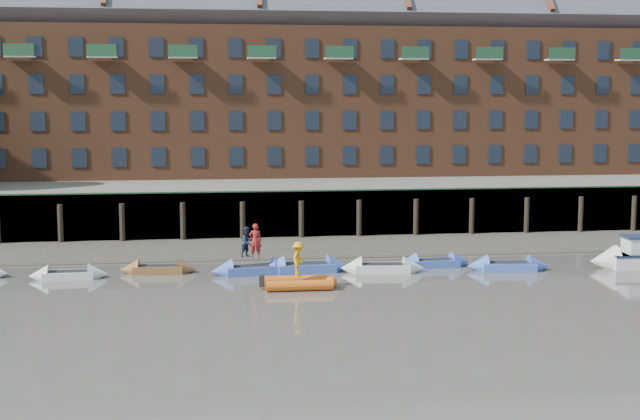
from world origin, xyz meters
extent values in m
plane|color=#57524C|center=(0.00, 0.00, 0.00)|extent=(220.00, 220.00, 0.00)
cube|color=#3D382F|center=(0.00, 18.00, 0.00)|extent=(110.00, 8.00, 0.50)
cube|color=#4C4336|center=(0.00, 14.60, 0.00)|extent=(110.00, 1.60, 0.10)
cube|color=#2D2A26|center=(0.00, 22.40, 1.60)|extent=(110.00, 0.80, 3.20)
cylinder|color=black|center=(-14.00, 21.75, 1.30)|extent=(0.36, 0.36, 2.60)
cylinder|color=black|center=(-10.00, 21.75, 1.30)|extent=(0.36, 0.36, 2.60)
cylinder|color=black|center=(-6.00, 21.75, 1.30)|extent=(0.36, 0.36, 2.60)
cylinder|color=black|center=(-2.00, 21.75, 1.30)|extent=(0.36, 0.36, 2.60)
cylinder|color=black|center=(2.00, 21.75, 1.30)|extent=(0.36, 0.36, 2.60)
cylinder|color=black|center=(6.00, 21.75, 1.30)|extent=(0.36, 0.36, 2.60)
cylinder|color=black|center=(10.00, 21.75, 1.30)|extent=(0.36, 0.36, 2.60)
cylinder|color=black|center=(14.00, 21.75, 1.30)|extent=(0.36, 0.36, 2.60)
cylinder|color=black|center=(18.00, 21.75, 1.30)|extent=(0.36, 0.36, 2.60)
cylinder|color=black|center=(22.00, 21.75, 1.30)|extent=(0.36, 0.36, 2.60)
cylinder|color=black|center=(26.00, 21.75, 1.30)|extent=(0.36, 0.36, 2.60)
cube|color=#264C2D|center=(0.00, 22.10, 3.25)|extent=(110.00, 0.06, 0.10)
cube|color=#5E594D|center=(0.00, 36.00, 1.60)|extent=(110.00, 28.00, 3.20)
cube|color=brown|center=(0.00, 37.00, 9.20)|extent=(80.00, 10.00, 12.00)
cube|color=#42444C|center=(0.00, 37.00, 16.40)|extent=(80.60, 15.56, 15.56)
cube|color=black|center=(-17.00, 31.98, 5.00)|extent=(1.10, 0.12, 1.50)
cube|color=black|center=(-14.00, 31.98, 5.00)|extent=(1.10, 0.12, 1.50)
cube|color=black|center=(-11.00, 31.98, 5.00)|extent=(1.10, 0.12, 1.50)
cube|color=black|center=(-8.00, 31.98, 5.00)|extent=(1.10, 0.12, 1.50)
cube|color=black|center=(-5.00, 31.98, 5.00)|extent=(1.10, 0.12, 1.50)
cube|color=black|center=(-2.00, 31.98, 5.00)|extent=(1.10, 0.12, 1.50)
cube|color=black|center=(1.00, 31.98, 5.00)|extent=(1.10, 0.12, 1.50)
cube|color=black|center=(4.00, 31.98, 5.00)|extent=(1.10, 0.12, 1.50)
cube|color=black|center=(7.00, 31.98, 5.00)|extent=(1.10, 0.12, 1.50)
cube|color=black|center=(10.00, 31.98, 5.00)|extent=(1.10, 0.12, 1.50)
cube|color=black|center=(13.00, 31.98, 5.00)|extent=(1.10, 0.12, 1.50)
cube|color=black|center=(16.00, 31.98, 5.00)|extent=(1.10, 0.12, 1.50)
cube|color=black|center=(19.00, 31.98, 5.00)|extent=(1.10, 0.12, 1.50)
cube|color=black|center=(22.00, 31.98, 5.00)|extent=(1.10, 0.12, 1.50)
cube|color=black|center=(25.00, 31.98, 5.00)|extent=(1.10, 0.12, 1.50)
cube|color=black|center=(28.00, 31.98, 5.00)|extent=(1.10, 0.12, 1.50)
cube|color=black|center=(31.00, 31.98, 5.00)|extent=(1.10, 0.12, 1.50)
cube|color=black|center=(-17.00, 31.98, 7.80)|extent=(1.10, 0.12, 1.50)
cube|color=black|center=(-14.00, 31.98, 7.80)|extent=(1.10, 0.12, 1.50)
cube|color=black|center=(-11.00, 31.98, 7.80)|extent=(1.10, 0.12, 1.50)
cube|color=black|center=(-8.00, 31.98, 7.80)|extent=(1.10, 0.12, 1.50)
cube|color=black|center=(-5.00, 31.98, 7.80)|extent=(1.10, 0.12, 1.50)
cube|color=black|center=(-2.00, 31.98, 7.80)|extent=(1.10, 0.12, 1.50)
cube|color=black|center=(1.00, 31.98, 7.80)|extent=(1.10, 0.12, 1.50)
cube|color=black|center=(4.00, 31.98, 7.80)|extent=(1.10, 0.12, 1.50)
cube|color=black|center=(7.00, 31.98, 7.80)|extent=(1.10, 0.12, 1.50)
cube|color=black|center=(10.00, 31.98, 7.80)|extent=(1.10, 0.12, 1.50)
cube|color=black|center=(13.00, 31.98, 7.80)|extent=(1.10, 0.12, 1.50)
cube|color=black|center=(16.00, 31.98, 7.80)|extent=(1.10, 0.12, 1.50)
cube|color=black|center=(19.00, 31.98, 7.80)|extent=(1.10, 0.12, 1.50)
cube|color=black|center=(22.00, 31.98, 7.80)|extent=(1.10, 0.12, 1.50)
cube|color=black|center=(25.00, 31.98, 7.80)|extent=(1.10, 0.12, 1.50)
cube|color=black|center=(28.00, 31.98, 7.80)|extent=(1.10, 0.12, 1.50)
cube|color=black|center=(31.00, 31.98, 7.80)|extent=(1.10, 0.12, 1.50)
cube|color=black|center=(-17.00, 31.98, 10.60)|extent=(1.10, 0.12, 1.50)
cube|color=black|center=(-14.00, 31.98, 10.60)|extent=(1.10, 0.12, 1.50)
cube|color=black|center=(-11.00, 31.98, 10.60)|extent=(1.10, 0.12, 1.50)
cube|color=black|center=(-8.00, 31.98, 10.60)|extent=(1.10, 0.12, 1.50)
cube|color=black|center=(-5.00, 31.98, 10.60)|extent=(1.10, 0.12, 1.50)
cube|color=black|center=(-2.00, 31.98, 10.60)|extent=(1.10, 0.12, 1.50)
cube|color=black|center=(1.00, 31.98, 10.60)|extent=(1.10, 0.12, 1.50)
cube|color=black|center=(4.00, 31.98, 10.60)|extent=(1.10, 0.12, 1.50)
cube|color=black|center=(7.00, 31.98, 10.60)|extent=(1.10, 0.12, 1.50)
cube|color=black|center=(10.00, 31.98, 10.60)|extent=(1.10, 0.12, 1.50)
cube|color=black|center=(13.00, 31.98, 10.60)|extent=(1.10, 0.12, 1.50)
cube|color=black|center=(16.00, 31.98, 10.60)|extent=(1.10, 0.12, 1.50)
cube|color=black|center=(19.00, 31.98, 10.60)|extent=(1.10, 0.12, 1.50)
cube|color=black|center=(22.00, 31.98, 10.60)|extent=(1.10, 0.12, 1.50)
cube|color=black|center=(25.00, 31.98, 10.60)|extent=(1.10, 0.12, 1.50)
cube|color=black|center=(28.00, 31.98, 10.60)|extent=(1.10, 0.12, 1.50)
cube|color=black|center=(31.00, 31.98, 10.60)|extent=(1.10, 0.12, 1.50)
cube|color=black|center=(-17.00, 31.98, 13.40)|extent=(1.10, 0.12, 1.50)
cube|color=black|center=(-14.00, 31.98, 13.40)|extent=(1.10, 0.12, 1.50)
cube|color=black|center=(-11.00, 31.98, 13.40)|extent=(1.10, 0.12, 1.50)
cube|color=black|center=(-8.00, 31.98, 13.40)|extent=(1.10, 0.12, 1.50)
cube|color=black|center=(-5.00, 31.98, 13.40)|extent=(1.10, 0.12, 1.50)
cube|color=black|center=(-2.00, 31.98, 13.40)|extent=(1.10, 0.12, 1.50)
cube|color=black|center=(1.00, 31.98, 13.40)|extent=(1.10, 0.12, 1.50)
cube|color=black|center=(4.00, 31.98, 13.40)|extent=(1.10, 0.12, 1.50)
cube|color=black|center=(7.00, 31.98, 13.40)|extent=(1.10, 0.12, 1.50)
cube|color=black|center=(10.00, 31.98, 13.40)|extent=(1.10, 0.12, 1.50)
cube|color=black|center=(13.00, 31.98, 13.40)|extent=(1.10, 0.12, 1.50)
cube|color=black|center=(16.00, 31.98, 13.40)|extent=(1.10, 0.12, 1.50)
cube|color=black|center=(19.00, 31.98, 13.40)|extent=(1.10, 0.12, 1.50)
cube|color=black|center=(22.00, 31.98, 13.40)|extent=(1.10, 0.12, 1.50)
cube|color=black|center=(25.00, 31.98, 13.40)|extent=(1.10, 0.12, 1.50)
cube|color=black|center=(28.00, 31.98, 13.40)|extent=(1.10, 0.12, 1.50)
cube|color=black|center=(31.00, 31.98, 13.40)|extent=(1.10, 0.12, 1.50)
cube|color=silver|center=(-11.79, 9.83, 0.21)|extent=(2.69, 1.32, 0.41)
cone|color=silver|center=(-10.26, 9.91, 0.21)|extent=(1.08, 1.24, 1.19)
cone|color=silver|center=(-13.33, 9.75, 0.21)|extent=(1.08, 1.24, 1.19)
cube|color=black|center=(-11.79, 9.83, 0.39)|extent=(2.24, 1.00, 0.06)
cube|color=brown|center=(-7.11, 10.78, 0.21)|extent=(2.76, 1.35, 0.42)
cone|color=brown|center=(-5.53, 10.71, 0.21)|extent=(1.11, 1.27, 1.22)
cone|color=brown|center=(-8.69, 10.85, 0.21)|extent=(1.11, 1.27, 1.22)
cube|color=black|center=(-7.11, 10.78, 0.40)|extent=(2.30, 1.02, 0.06)
cube|color=#435EBD|center=(-1.98, 9.89, 0.23)|extent=(3.12, 1.75, 0.46)
cone|color=#435EBD|center=(-0.27, 10.14, 0.23)|extent=(1.33, 1.49, 1.34)
cone|color=#435EBD|center=(-3.69, 9.64, 0.23)|extent=(1.33, 1.49, 1.34)
cube|color=black|center=(-1.98, 9.89, 0.44)|extent=(2.59, 1.35, 0.06)
cube|color=#435EBD|center=(0.97, 10.03, 0.25)|extent=(3.30, 1.70, 0.50)
cone|color=#435EBD|center=(2.83, 10.18, 0.25)|extent=(1.36, 1.54, 1.44)
cone|color=#435EBD|center=(-0.88, 9.87, 0.25)|extent=(1.36, 1.54, 1.44)
cube|color=black|center=(0.97, 10.03, 0.48)|extent=(2.74, 1.30, 0.06)
cube|color=silver|center=(5.16, 9.43, 0.23)|extent=(3.13, 1.66, 0.47)
cone|color=silver|center=(6.90, 9.25, 0.23)|extent=(1.30, 1.47, 1.36)
cone|color=silver|center=(3.41, 9.61, 0.23)|extent=(1.30, 1.47, 1.36)
cube|color=black|center=(5.16, 9.43, 0.45)|extent=(2.59, 1.27, 0.06)
cube|color=#435EBD|center=(8.39, 10.63, 0.22)|extent=(2.88, 1.51, 0.43)
cone|color=#435EBD|center=(10.00, 10.79, 0.22)|extent=(1.19, 1.35, 1.25)
cone|color=#435EBD|center=(6.78, 10.47, 0.22)|extent=(1.19, 1.35, 1.25)
cube|color=black|center=(8.39, 10.63, 0.41)|extent=(2.39, 1.16, 0.06)
cube|color=#435EBD|center=(12.23, 9.07, 0.23)|extent=(3.10, 1.64, 0.47)
cone|color=#435EBD|center=(13.96, 8.89, 0.23)|extent=(1.29, 1.45, 1.34)
cone|color=#435EBD|center=(10.51, 9.24, 0.23)|extent=(1.29, 1.45, 1.34)
cube|color=black|center=(12.23, 9.07, 0.45)|extent=(2.57, 1.25, 0.06)
cylinder|color=#D75915|center=(0.12, 6.43, 0.28)|extent=(3.35, 0.56, 0.55)
cylinder|color=#D75915|center=(0.12, 5.27, 0.28)|extent=(3.35, 0.56, 0.55)
sphere|color=#D75915|center=(1.79, 5.84, 0.28)|extent=(0.63, 0.63, 0.63)
cube|color=black|center=(0.12, 5.85, 0.28)|extent=(2.79, 0.97, 0.19)
cone|color=silver|center=(17.77, 8.98, 0.41)|extent=(1.59, 1.87, 1.82)
imported|color=maroon|center=(-1.82, 9.89, 1.84)|extent=(0.72, 0.50, 1.89)
imported|color=#19233F|center=(-2.24, 10.11, 1.74)|extent=(1.04, 1.02, 1.68)
imported|color=orange|center=(0.14, 5.93, 1.49)|extent=(1.04, 1.32, 1.79)
camera|label=1|loc=(-4.49, -38.08, 9.60)|focal=50.00mm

